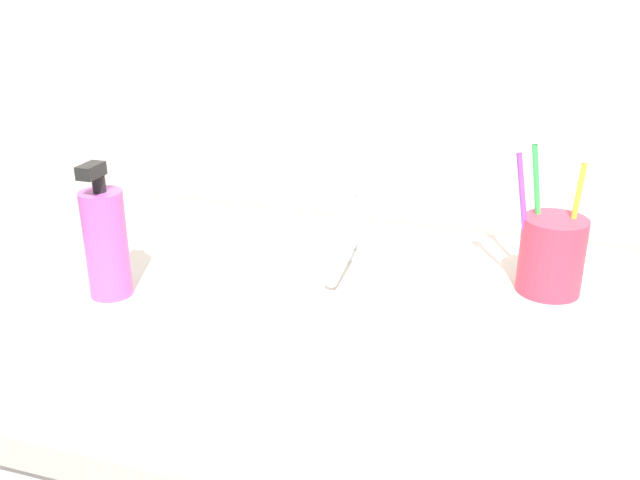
{
  "coord_description": "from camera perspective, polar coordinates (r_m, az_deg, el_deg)",
  "views": [
    {
      "loc": [
        0.21,
        -0.74,
        1.28
      ],
      "look_at": [
        -0.03,
        0.01,
        0.96
      ],
      "focal_mm": 40.03,
      "sensor_mm": 36.0,
      "label": 1
    }
  ],
  "objects": [
    {
      "name": "tiled_wall_back",
      "position": [
        1.12,
        7.49,
        17.89
      ],
      "size": [
        2.22,
        0.04,
        2.4
      ],
      "primitive_type": "cube",
      "color": "beige",
      "rests_on": "ground"
    },
    {
      "name": "toothbrush_green",
      "position": [
        0.94,
        16.96,
        3.36
      ],
      "size": [
        0.04,
        0.03,
        0.21
      ],
      "color": "green",
      "rests_on": "toothbrush_cup"
    },
    {
      "name": "faucet",
      "position": [
        1.0,
        2.57,
        0.29
      ],
      "size": [
        0.02,
        0.17,
        0.1
      ],
      "color": "silver",
      "rests_on": "sink_basin"
    },
    {
      "name": "toothbrush_yellow",
      "position": [
        0.94,
        19.77,
        2.45
      ],
      "size": [
        0.02,
        0.02,
        0.19
      ],
      "color": "yellow",
      "rests_on": "toothbrush_cup"
    },
    {
      "name": "toothbrush_purple",
      "position": [
        0.92,
        15.91,
        2.86
      ],
      "size": [
        0.05,
        0.02,
        0.2
      ],
      "color": "purple",
      "rests_on": "toothbrush_cup"
    },
    {
      "name": "toothbrush_cup",
      "position": [
        0.95,
        18.03,
        -1.18
      ],
      "size": [
        0.08,
        0.08,
        0.1
      ],
      "primitive_type": "cylinder",
      "color": "#D8334C",
      "rests_on": "vanity_counter"
    },
    {
      "name": "soap_dispenser",
      "position": [
        0.93,
        -16.75,
        -0.12
      ],
      "size": [
        0.05,
        0.06,
        0.18
      ],
      "color": "#B24CA5",
      "rests_on": "vanity_counter"
    },
    {
      "name": "sink_basin",
      "position": [
        0.88,
        -0.6,
        -8.24
      ],
      "size": [
        0.4,
        0.4,
        0.1
      ],
      "color": "white",
      "rests_on": "vanity_counter"
    }
  ]
}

